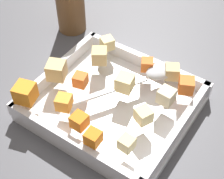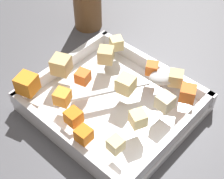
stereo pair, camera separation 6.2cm
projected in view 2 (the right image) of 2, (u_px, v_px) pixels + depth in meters
ground_plane at (119, 105)px, 0.66m from camera, size 4.00×4.00×0.00m
baking_dish at (112, 104)px, 0.65m from camera, size 0.28×0.26×0.04m
carrot_chunk_center at (83, 77)px, 0.64m from camera, size 0.03×0.03×0.02m
carrot_chunk_front_center at (84, 135)px, 0.55m from camera, size 0.02×0.02×0.02m
carrot_chunk_far_right at (27, 84)px, 0.62m from camera, size 0.04×0.04×0.03m
carrot_chunk_heap_side at (152, 68)px, 0.66m from camera, size 0.03×0.03×0.02m
carrot_chunk_mid_left at (188, 93)px, 0.61m from camera, size 0.04×0.04×0.03m
carrot_chunk_corner_sw at (74, 117)px, 0.57m from camera, size 0.03×0.03×0.03m
carrot_chunk_near_spoon at (62, 97)px, 0.60m from camera, size 0.03×0.03×0.03m
potato_chunk_far_left at (165, 102)px, 0.60m from camera, size 0.03×0.03×0.03m
potato_chunk_mid_right at (116, 43)px, 0.71m from camera, size 0.03×0.03×0.02m
potato_chunk_under_handle at (176, 78)px, 0.64m from camera, size 0.04×0.04×0.03m
potato_chunk_near_right at (106, 55)px, 0.68m from camera, size 0.04×0.04×0.03m
potato_chunk_near_left at (116, 144)px, 0.54m from camera, size 0.02×0.02×0.02m
potato_chunk_corner_ne at (61, 65)px, 0.66m from camera, size 0.04×0.04×0.03m
potato_chunk_corner_se at (138, 119)px, 0.57m from camera, size 0.03×0.03×0.03m
potato_chunk_heap_top at (126, 84)px, 0.62m from camera, size 0.04×0.04×0.03m
serving_spoon at (159, 78)px, 0.64m from camera, size 0.14×0.21×0.02m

